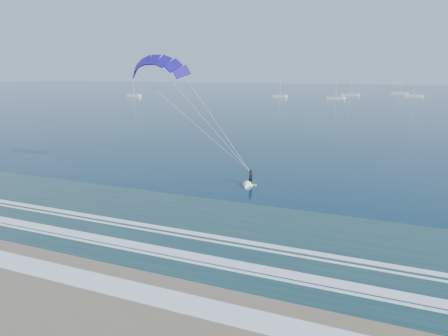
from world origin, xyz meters
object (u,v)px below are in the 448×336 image
object	(u,v)px
sailboat_0	(134,96)
sailboat_1	(280,96)
sailboat_4	(400,93)
sailboat_2	(350,95)
kitesurfer_rig	(203,117)
sailboat_7	(414,96)
sailboat_3	(336,98)

from	to	relation	value
sailboat_0	sailboat_1	size ratio (longest dim) A/B	1.07
sailboat_4	sailboat_2	bearing A→B (deg)	-132.43
kitesurfer_rig	sailboat_7	world-z (taller)	kitesurfer_rig
sailboat_0	sailboat_3	distance (m)	108.64
kitesurfer_rig	sailboat_0	size ratio (longest dim) A/B	1.50
kitesurfer_rig	sailboat_2	size ratio (longest dim) A/B	1.28
kitesurfer_rig	sailboat_1	size ratio (longest dim) A/B	1.61
sailboat_3	sailboat_2	bearing A→B (deg)	82.71
kitesurfer_rig	sailboat_4	distance (m)	230.74
sailboat_0	sailboat_7	size ratio (longest dim) A/B	0.84
sailboat_0	sailboat_7	bearing A→B (deg)	21.05
sailboat_1	sailboat_4	size ratio (longest dim) A/B	0.82
sailboat_2	sailboat_0	bearing A→B (deg)	-154.22
sailboat_2	kitesurfer_rig	bearing A→B (deg)	-89.77
kitesurfer_rig	sailboat_4	world-z (taller)	kitesurfer_rig
sailboat_0	sailboat_3	world-z (taller)	sailboat_3
kitesurfer_rig	sailboat_3	xyz separation A→B (m)	(-4.91, 167.83, -7.87)
sailboat_2	sailboat_3	distance (m)	32.49
sailboat_2	sailboat_7	distance (m)	33.27
sailboat_0	sailboat_3	xyz separation A→B (m)	(106.54, 21.24, 0.01)
kitesurfer_rig	sailboat_2	bearing A→B (deg)	90.23
sailboat_2	sailboat_7	xyz separation A→B (m)	(33.21, 1.90, 0.01)
sailboat_3	sailboat_7	world-z (taller)	sailboat_7
sailboat_3	sailboat_4	size ratio (longest dim) A/B	0.93
sailboat_4	kitesurfer_rig	bearing A→B (deg)	-96.43
sailboat_2	sailboat_4	distance (m)	39.42
kitesurfer_rig	sailboat_2	world-z (taller)	kitesurfer_rig
sailboat_3	sailboat_4	xyz separation A→B (m)	(30.72, 61.32, 0.00)
sailboat_7	sailboat_4	bearing A→B (deg)	103.67
sailboat_0	kitesurfer_rig	bearing A→B (deg)	-52.75
kitesurfer_rig	sailboat_7	distance (m)	204.69
sailboat_0	sailboat_4	size ratio (longest dim) A/B	0.88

